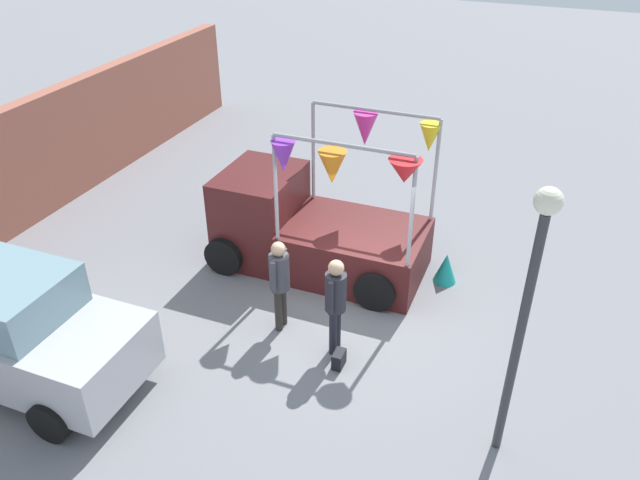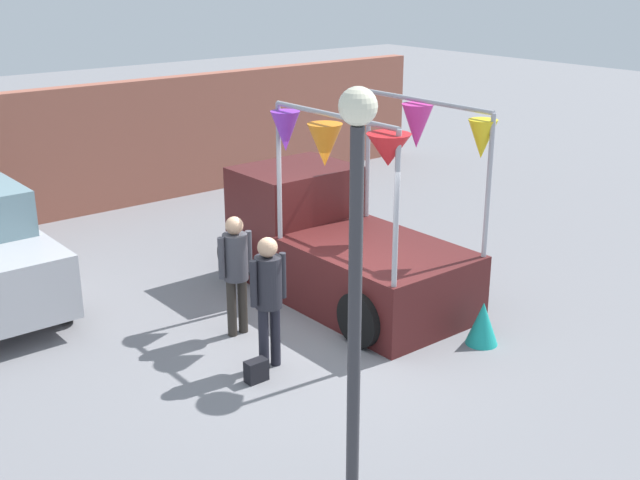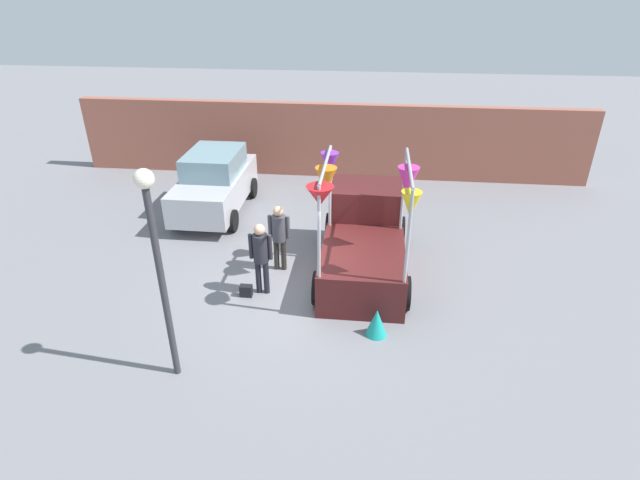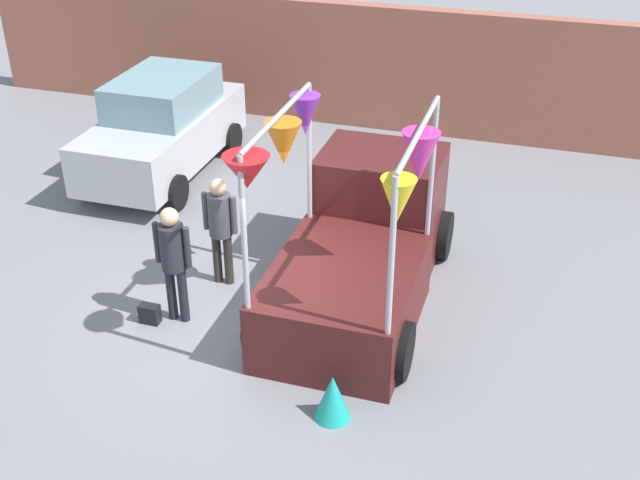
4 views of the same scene
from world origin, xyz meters
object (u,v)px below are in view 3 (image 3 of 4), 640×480
at_px(street_lamp, 156,250).
at_px(folded_kite_bundle_teal, 377,322).
at_px(parked_car, 215,182).
at_px(handbag, 246,291).
at_px(person_customer, 261,252).
at_px(person_vendor, 279,232).
at_px(vendor_truck, 364,235).

height_order(street_lamp, folded_kite_bundle_teal, street_lamp).
xyz_separation_m(parked_car, handbag, (1.99, -4.48, -0.80)).
relative_size(person_customer, folded_kite_bundle_teal, 2.91).
bearing_deg(folded_kite_bundle_teal, parked_car, 131.76).
height_order(person_vendor, handbag, person_vendor).
xyz_separation_m(person_customer, handbag, (-0.35, -0.20, -0.92)).
bearing_deg(parked_car, person_customer, -61.29).
bearing_deg(person_customer, parked_car, 118.71).
bearing_deg(street_lamp, person_vendor, 71.99).
bearing_deg(folded_kite_bundle_teal, street_lamp, -157.65).
relative_size(person_customer, street_lamp, 0.44).
relative_size(handbag, folded_kite_bundle_teal, 0.47).
distance_m(vendor_truck, person_customer, 2.69).
height_order(person_customer, street_lamp, street_lamp).
height_order(handbag, folded_kite_bundle_teal, folded_kite_bundle_teal).
relative_size(parked_car, person_vendor, 2.35).
height_order(vendor_truck, person_vendor, vendor_truck).
height_order(vendor_truck, person_customer, vendor_truck).
bearing_deg(folded_kite_bundle_teal, vendor_truck, 97.55).
relative_size(vendor_truck, street_lamp, 1.04).
xyz_separation_m(person_vendor, folded_kite_bundle_teal, (2.39, -2.34, -0.73)).
distance_m(vendor_truck, street_lamp, 5.62).
bearing_deg(street_lamp, vendor_truck, 52.12).
relative_size(parked_car, person_customer, 2.29).
bearing_deg(folded_kite_bundle_teal, person_vendor, 135.66).
distance_m(parked_car, person_vendor, 4.11).
bearing_deg(person_vendor, street_lamp, -108.01).
relative_size(street_lamp, folded_kite_bundle_teal, 6.62).
distance_m(parked_car, person_customer, 4.88).
relative_size(parked_car, handbag, 14.29).
bearing_deg(street_lamp, handbag, 75.17).
relative_size(person_vendor, street_lamp, 0.43).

